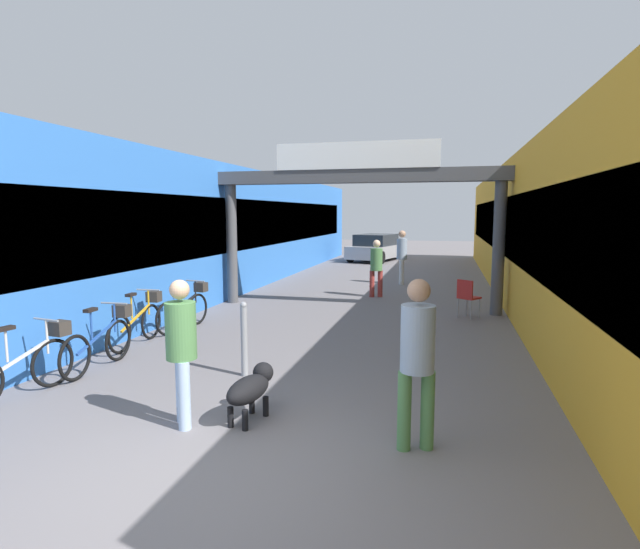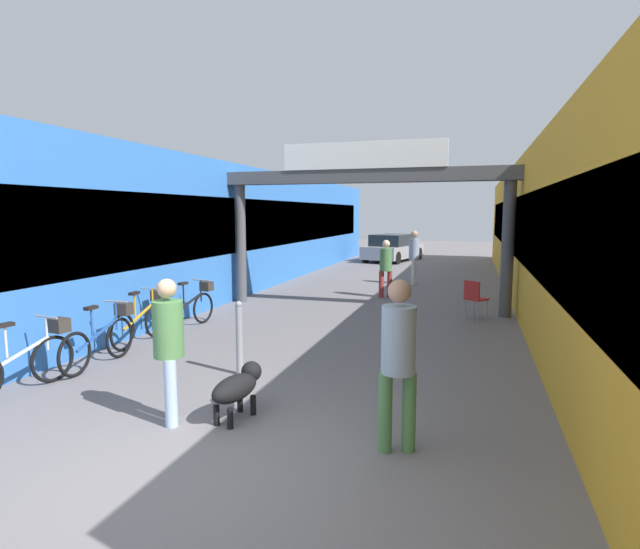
% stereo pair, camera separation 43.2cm
% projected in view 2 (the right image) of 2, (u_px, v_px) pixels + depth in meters
% --- Properties ---
extents(ground_plane, '(80.00, 80.00, 0.00)m').
position_uv_depth(ground_plane, '(168.00, 478.00, 4.53)').
color(ground_plane, slate).
extents(storefront_left, '(3.00, 26.00, 3.72)m').
position_uv_depth(storefront_left, '(227.00, 229.00, 16.22)').
color(storefront_left, blue).
rests_on(storefront_left, ground_plane).
extents(storefront_right, '(3.00, 26.00, 3.72)m').
position_uv_depth(storefront_right, '(572.00, 233.00, 13.26)').
color(storefront_right, gold).
rests_on(storefront_right, ground_plane).
extents(arcade_sign_gateway, '(7.40, 0.47, 4.08)m').
position_uv_depth(arcade_sign_gateway, '(364.00, 193.00, 12.15)').
color(arcade_sign_gateway, '#4C4C4F').
rests_on(arcade_sign_gateway, ground_plane).
extents(pedestrian_with_dog, '(0.47, 0.47, 1.66)m').
position_uv_depth(pedestrian_with_dog, '(169.00, 341.00, 5.62)').
color(pedestrian_with_dog, '#A5BFE0').
rests_on(pedestrian_with_dog, ground_plane).
extents(pedestrian_companion, '(0.43, 0.43, 1.75)m').
position_uv_depth(pedestrian_companion, '(398.00, 354.00, 4.92)').
color(pedestrian_companion, '#4C7F47').
rests_on(pedestrian_companion, ground_plane).
extents(pedestrian_carrying_crate, '(0.45, 0.45, 1.63)m').
position_uv_depth(pedestrian_carrying_crate, '(386.00, 265.00, 14.06)').
color(pedestrian_carrying_crate, '#99332D').
rests_on(pedestrian_carrying_crate, ground_plane).
extents(pedestrian_elderly_walking, '(0.39, 0.40, 1.81)m').
position_uv_depth(pedestrian_elderly_walking, '(414.00, 254.00, 16.52)').
color(pedestrian_elderly_walking, silver).
rests_on(pedestrian_elderly_walking, ground_plane).
extents(dog_on_leash, '(0.45, 0.86, 0.61)m').
position_uv_depth(dog_on_leash, '(238.00, 386.00, 5.81)').
color(dog_on_leash, black).
rests_on(dog_on_leash, ground_plane).
extents(bicycle_silver_nearest, '(0.46, 1.68, 0.98)m').
position_uv_depth(bicycle_silver_nearest, '(25.00, 359.00, 6.69)').
color(bicycle_silver_nearest, black).
rests_on(bicycle_silver_nearest, ground_plane).
extents(bicycle_blue_second, '(0.46, 1.69, 0.98)m').
position_uv_depth(bicycle_blue_second, '(103.00, 337.00, 7.86)').
color(bicycle_blue_second, black).
rests_on(bicycle_blue_second, ground_plane).
extents(bicycle_orange_third, '(0.46, 1.69, 0.98)m').
position_uv_depth(bicycle_orange_third, '(143.00, 319.00, 9.24)').
color(bicycle_orange_third, black).
rests_on(bicycle_orange_third, ground_plane).
extents(bicycle_black_farthest, '(0.46, 1.68, 0.98)m').
position_uv_depth(bicycle_black_farthest, '(191.00, 306.00, 10.46)').
color(bicycle_black_farthest, black).
rests_on(bicycle_black_farthest, ground_plane).
extents(bollard_post_metal, '(0.10, 0.10, 1.11)m').
position_uv_depth(bollard_post_metal, '(239.00, 337.00, 7.36)').
color(bollard_post_metal, gray).
rests_on(bollard_post_metal, ground_plane).
extents(cafe_chair_red_nearer, '(0.56, 0.56, 0.89)m').
position_uv_depth(cafe_chair_red_nearer, '(474.00, 296.00, 11.13)').
color(cafe_chair_red_nearer, gray).
rests_on(cafe_chair_red_nearer, ground_plane).
extents(parked_car_silver, '(2.67, 4.31, 1.33)m').
position_uv_depth(parked_car_silver, '(393.00, 248.00, 24.80)').
color(parked_car_silver, '#99999E').
rests_on(parked_car_silver, ground_plane).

